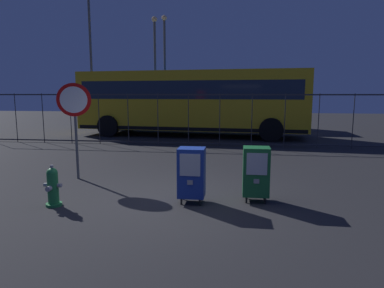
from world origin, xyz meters
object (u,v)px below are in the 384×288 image
at_px(newspaper_box_secondary, 192,172).
at_px(street_light_far_left, 165,63).
at_px(newspaper_box_primary, 256,171).
at_px(bus_far, 190,98).
at_px(street_light_near_left, 90,47).
at_px(street_light_far_right, 155,63).
at_px(bus_near, 192,100).
at_px(fire_hydrant, 53,187).
at_px(stop_sign, 75,111).

bearing_deg(newspaper_box_secondary, street_light_far_left, 104.14).
bearing_deg(newspaper_box_primary, bus_far, 103.09).
height_order(street_light_near_left, street_light_far_right, street_light_near_left).
height_order(bus_near, bus_far, same).
distance_m(fire_hydrant, street_light_far_right, 14.67).
bearing_deg(bus_near, newspaper_box_secondary, -77.14).
bearing_deg(bus_far, fire_hydrant, -91.14).
xyz_separation_m(bus_near, street_light_near_left, (-6.36, 3.29, 2.95)).
bearing_deg(newspaper_box_primary, street_light_far_left, 108.78).
height_order(newspaper_box_primary, bus_far, bus_far).
bearing_deg(stop_sign, street_light_near_left, 112.29).
distance_m(stop_sign, street_light_far_right, 12.53).
distance_m(bus_near, street_light_near_left, 7.74).
relative_size(newspaper_box_primary, bus_far, 0.10).
bearing_deg(newspaper_box_secondary, newspaper_box_primary, 11.80).
bearing_deg(street_light_near_left, fire_hydrant, -68.78).
bearing_deg(street_light_far_right, stop_sign, -84.70).
height_order(fire_hydrant, bus_far, bus_far).
distance_m(fire_hydrant, bus_far, 14.64).
height_order(stop_sign, bus_far, bus_far).
distance_m(street_light_near_left, street_light_far_right, 3.83).
height_order(fire_hydrant, street_light_far_right, street_light_far_right).
relative_size(newspaper_box_secondary, street_light_far_left, 0.16).
relative_size(fire_hydrant, street_light_far_right, 0.12).
relative_size(newspaper_box_primary, street_light_near_left, 0.13).
distance_m(newspaper_box_primary, stop_sign, 4.34).
bearing_deg(newspaper_box_primary, stop_sign, 164.43).
distance_m(newspaper_box_primary, bus_near, 9.99).
bearing_deg(bus_near, street_light_far_left, 121.97).
height_order(bus_near, street_light_far_right, street_light_far_right).
xyz_separation_m(newspaper_box_primary, bus_far, (-3.21, 13.81, 1.14)).
bearing_deg(street_light_far_left, fire_hydrant, -85.51).
bearing_deg(street_light_far_right, newspaper_box_primary, -68.80).
height_order(bus_near, street_light_far_left, street_light_far_left).
distance_m(fire_hydrant, newspaper_box_secondary, 2.48).
distance_m(fire_hydrant, stop_sign, 2.32).
bearing_deg(fire_hydrant, newspaper_box_secondary, 12.04).
xyz_separation_m(fire_hydrant, street_light_far_right, (-1.62, 14.18, 3.38)).
distance_m(newspaper_box_primary, bus_far, 14.23).
bearing_deg(bus_far, street_light_far_right, -168.60).
height_order(newspaper_box_secondary, street_light_far_right, street_light_far_right).
bearing_deg(fire_hydrant, street_light_far_left, 94.49).
relative_size(fire_hydrant, bus_far, 0.07).
bearing_deg(newspaper_box_secondary, street_light_far_right, 106.46).
xyz_separation_m(fire_hydrant, bus_far, (0.37, 14.57, 1.36)).
bearing_deg(street_light_near_left, bus_far, 9.28).
height_order(stop_sign, bus_near, bus_near).
distance_m(newspaper_box_primary, street_light_far_left, 15.08).
bearing_deg(bus_near, bus_far, 104.24).
relative_size(street_light_far_left, street_light_far_right, 1.03).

